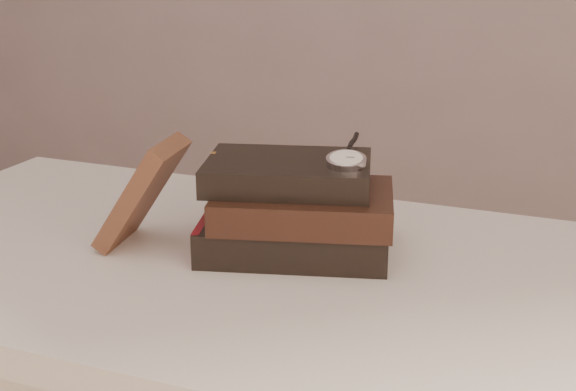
% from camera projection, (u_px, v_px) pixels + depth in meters
% --- Properties ---
extents(table, '(1.00, 0.60, 0.75)m').
position_uv_depth(table, '(200.00, 312.00, 1.06)').
color(table, silver).
rests_on(table, ground).
extents(book_stack, '(0.28, 0.23, 0.12)m').
position_uv_depth(book_stack, '(296.00, 209.00, 1.02)').
color(book_stack, black).
rests_on(book_stack, table).
extents(journal, '(0.12, 0.11, 0.15)m').
position_uv_depth(journal, '(142.00, 193.00, 1.03)').
color(journal, '#43251A').
rests_on(journal, table).
extents(pocket_watch, '(0.06, 0.16, 0.02)m').
position_uv_depth(pocket_watch, '(347.00, 159.00, 0.98)').
color(pocket_watch, silver).
rests_on(pocket_watch, book_stack).
extents(eyeglasses, '(0.13, 0.14, 0.05)m').
position_uv_depth(eyeglasses, '(241.00, 179.00, 1.10)').
color(eyeglasses, silver).
rests_on(eyeglasses, book_stack).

